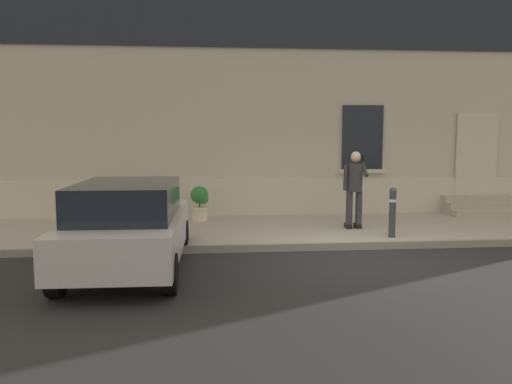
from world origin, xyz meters
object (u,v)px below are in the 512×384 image
Objects in this scene: person_on_phone at (355,185)px; planter_cream at (200,202)px; hatchback_car_silver at (129,224)px; bollard_near_person at (392,210)px; planter_olive at (125,202)px.

person_on_phone reaches higher than planter_cream.
hatchback_car_silver is 3.92× the size of bollard_near_person.
hatchback_car_silver is at bearing -163.13° from bollard_near_person.
person_on_phone is 3.81m from planter_cream.
person_on_phone is 2.04× the size of planter_olive.
bollard_near_person is at bearing -24.95° from planter_olive.
hatchback_car_silver is 4.16m from planter_cream.
hatchback_car_silver reaches higher than planter_olive.
planter_olive is at bearing 171.34° from planter_cream.
planter_cream is (1.12, 4.01, -0.18)m from hatchback_car_silver.
person_on_phone is at bearing -17.66° from planter_olive.
bollard_near_person is at bearing -31.44° from planter_cream.
person_on_phone is at bearing 29.21° from hatchback_car_silver.
planter_cream is at bearing 74.37° from hatchback_car_silver.
planter_olive is 1.90m from planter_cream.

